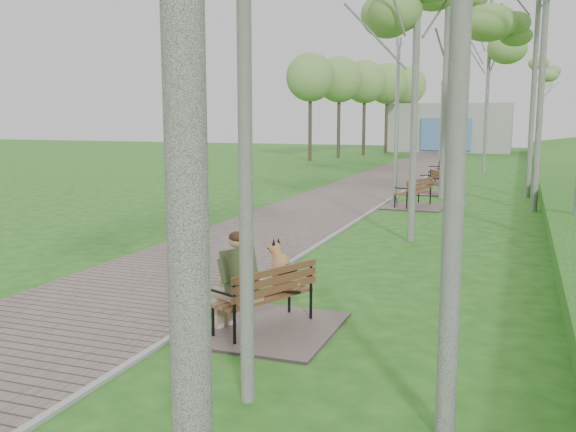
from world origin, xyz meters
name	(u,v)px	position (x,y,z in m)	size (l,w,h in m)	color
ground	(53,414)	(0.00, 0.00, 0.00)	(120.00, 120.00, 0.00)	#225B19
walkway	(367,187)	(-1.75, 21.50, 0.02)	(3.50, 67.00, 0.04)	#665752
kerb	(408,188)	(0.00, 21.50, 0.03)	(0.10, 67.00, 0.05)	#999993
building_north	(450,128)	(-1.50, 50.97, 1.99)	(10.00, 5.20, 4.00)	#9E9E99
bench_main	(259,298)	(0.98, 3.10, 0.47)	(1.90, 2.12, 1.66)	#665752
bench_second	(413,200)	(1.03, 16.27, 0.22)	(1.92, 2.13, 1.18)	#665752
bench_third	(430,188)	(1.06, 20.26, 0.20)	(1.79, 1.99, 1.10)	#665752
bench_far	(437,178)	(0.82, 24.30, 0.22)	(1.93, 2.15, 1.19)	#665752
lamp_post_second	(396,129)	(0.44, 16.14, 2.56)	(0.21, 0.21, 5.47)	#A5A7AD
lamp_post_third	(441,130)	(0.25, 29.86, 2.24)	(0.19, 0.19, 4.80)	#A5A7AD
lamp_post_far	(463,124)	(0.09, 45.51, 2.37)	(0.20, 0.20, 5.06)	#A5A7AD
pedestrian_near	(447,148)	(-0.53, 40.74, 0.79)	(0.58, 0.38, 1.59)	white
birch_mid_c	(448,14)	(1.66, 18.79, 6.49)	(2.80, 2.80, 8.27)	silver
birch_far_a	(539,6)	(4.62, 20.18, 6.83)	(2.37, 2.37, 8.69)	silver
birch_far_b	(490,28)	(2.49, 30.45, 7.42)	(2.93, 2.93, 9.46)	silver
birch_distant_b	(542,73)	(5.51, 51.17, 6.32)	(2.43, 2.43, 8.05)	silver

